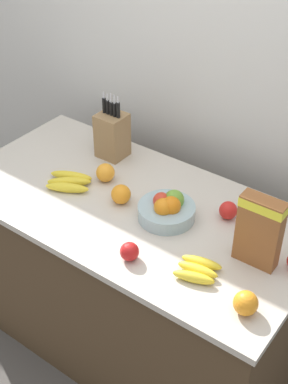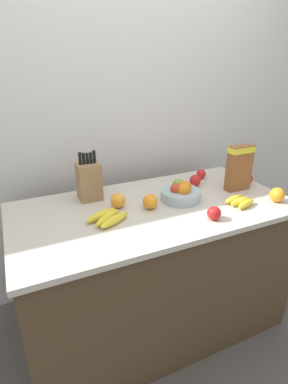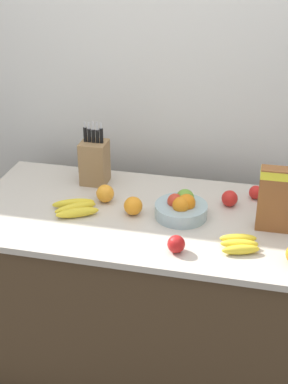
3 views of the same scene
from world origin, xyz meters
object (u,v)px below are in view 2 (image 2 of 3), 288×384
Objects in this scene: knife_block at (89,181)px; cereal_box at (239,166)px; banana_bunch_right at (240,201)px; apple_middle at (195,180)px; fruit_bowl at (181,192)px; apple_rightmost at (214,213)px; orange_front_center at (118,201)px; orange_front_right at (277,195)px; apple_leftmost at (201,174)px; apple_near_bananas at (248,179)px; banana_bunch_left at (108,217)px; orange_back_center at (150,201)px.

cereal_box is at bearing -16.27° from knife_block.
apple_middle is (-0.07, 0.35, 0.02)m from banana_bunch_right.
banana_bunch_right is at bearing -36.50° from fruit_bowl.
knife_block is 4.49× the size of apple_rightmost.
orange_front_center is (-0.65, 0.26, 0.02)m from banana_bunch_right.
banana_bunch_right is at bearing 18.75° from apple_rightmost.
apple_rightmost is at bearing -176.99° from orange_front_right.
orange_front_right is (0.18, -0.51, 0.01)m from apple_leftmost.
apple_leftmost is (0.04, 0.45, 0.01)m from banana_bunch_right.
apple_near_bananas is 0.30m from orange_front_right.
banana_bunch_right is at bearing -30.45° from knife_block.
apple_middle reaches higher than apple_rightmost.
orange_front_right is (0.47, 0.02, 0.01)m from apple_rightmost.
banana_bunch_right is 2.55× the size of apple_near_bananas.
orange_front_center is at bearing -170.88° from apple_middle.
apple_near_bananas is (1.03, 0.11, 0.01)m from banana_bunch_left.
apple_leftmost reaches higher than banana_bunch_right.
apple_near_bananas is at bearing -18.12° from apple_middle.
cereal_box is 4.38× the size of apple_leftmost.
apple_rightmost is 0.47m from apple_middle.
cereal_box is 3.38× the size of orange_back_center.
apple_middle is at bearing 101.53° from banana_bunch_right.
orange_back_center is (-0.71, 0.23, -0.00)m from orange_front_right.
cereal_box is 3.39× the size of orange_front_center.
apple_leftmost is 0.77× the size of orange_front_center.
knife_block is at bearing 90.88° from banana_bunch_left.
orange_front_center reaches higher than banana_bunch_left.
orange_back_center is at bearing 160.68° from banana_bunch_right.
knife_block is at bearing 133.93° from apple_rightmost.
knife_block is 0.33m from banana_bunch_left.
apple_leftmost is 0.72m from orange_front_center.
apple_middle is 0.89× the size of orange_front_center.
knife_block is at bearing 120.31° from orange_front_center.
knife_block reaches higher than orange_front_center.
apple_rightmost reaches higher than apple_near_bananas.
orange_back_center is at bearing 162.03° from orange_front_right.
fruit_bowl reaches higher than apple_rightmost.
apple_middle is 0.51m from orange_front_right.
orange_front_right reaches higher than apple_rightmost.
orange_front_right and orange_back_center have the same top height.
orange_front_right is (0.98, -0.19, 0.02)m from banana_bunch_left.
apple_rightmost is at bearing -118.72° from apple_leftmost.
cereal_box is at bearing -5.39° from orange_front_center.
knife_block reaches higher than orange_front_right.
apple_near_bananas is at bearing -42.68° from apple_leftmost.
fruit_bowl is 0.38m from orange_front_center.
banana_bunch_left is 0.27m from orange_back_center.
orange_back_center is at bearing -28.77° from orange_front_center.
fruit_bowl is 3.44× the size of apple_near_bananas.
orange_front_center is (-0.58, -0.09, 0.00)m from apple_middle.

